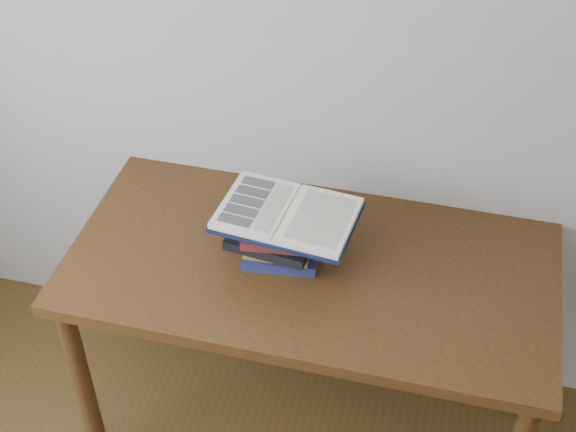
# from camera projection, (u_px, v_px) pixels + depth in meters

# --- Properties ---
(desk) EXTENTS (1.47, 0.74, 0.79)m
(desk) POSITION_uv_depth(u_px,v_px,m) (310.00, 285.00, 2.48)
(desk) COLOR #4F3213
(desk) RESTS_ON ground
(book_stack) EXTENTS (0.28, 0.20, 0.15)m
(book_stack) POSITION_uv_depth(u_px,v_px,m) (277.00, 239.00, 2.39)
(book_stack) COLOR #191B4D
(book_stack) RESTS_ON desk
(open_book) EXTENTS (0.42, 0.32, 0.03)m
(open_book) POSITION_uv_depth(u_px,v_px,m) (287.00, 214.00, 2.34)
(open_book) COLOR black
(open_book) RESTS_ON book_stack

